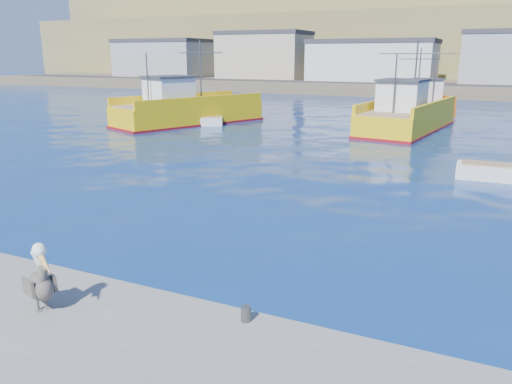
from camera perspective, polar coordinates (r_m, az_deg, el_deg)
ground at (r=14.09m, az=-6.08°, el=-7.36°), size 260.00×260.00×0.00m
dock_bollards at (r=10.96m, az=-12.71°, el=-10.84°), size 36.20×0.20×0.30m
far_shore at (r=120.53m, az=22.62°, el=15.95°), size 200.00×81.00×24.00m
trawler_yellow_a at (r=41.31m, az=-7.97°, el=9.24°), size 8.74×13.23×6.68m
trawler_yellow_b at (r=38.67m, az=16.81°, el=8.29°), size 5.88×12.51×6.61m
boat_orange at (r=51.51m, az=18.42°, el=9.71°), size 6.90×8.60×6.07m
skiff_left at (r=40.37m, az=-6.76°, el=7.95°), size 4.18×3.11×0.87m
skiff_mid at (r=24.96m, az=26.44°, el=1.85°), size 4.01×1.49×0.87m
pelican at (r=10.84m, az=-23.42°, el=-9.32°), size 1.16×0.76×1.47m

